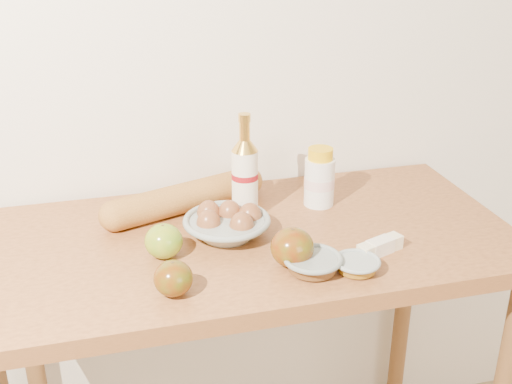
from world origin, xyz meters
TOP-DOWN VIEW (x-y plane):
  - back_wall at (0.00, 1.51)m, footprint 3.50×0.02m
  - table at (0.00, 1.18)m, footprint 1.20×0.60m
  - bourbon_bottle at (0.01, 1.28)m, footprint 0.06×0.06m
  - cream_bottle at (0.20, 1.30)m, footprint 0.09×0.09m
  - egg_bowl at (-0.06, 1.19)m, footprint 0.26×0.26m
  - baguette at (-0.13, 1.34)m, footprint 0.44×0.21m
  - apple_yellowgreen at (-0.21, 1.13)m, footprint 0.09×0.09m
  - apple_redgreen_front at (-0.21, 0.98)m, footprint 0.08×0.08m
  - apple_redgreen_right at (0.05, 1.03)m, footprint 0.10×0.10m
  - sugar_bowl at (0.08, 0.99)m, footprint 0.16×0.16m
  - syrup_bowl at (0.17, 0.97)m, footprint 0.10×0.10m
  - butter_stick at (0.24, 1.03)m, footprint 0.12×0.07m

SIDE VIEW (x-z plane):
  - table at x=0.00m, z-range 0.33..1.23m
  - syrup_bowl at x=0.17m, z-range 0.90..0.93m
  - butter_stick at x=0.24m, z-range 0.90..0.93m
  - sugar_bowl at x=0.08m, z-range 0.90..0.94m
  - egg_bowl at x=-0.06m, z-range 0.89..0.96m
  - apple_redgreen_front at x=-0.21m, z-range 0.90..0.97m
  - baguette at x=-0.13m, z-range 0.90..0.97m
  - apple_yellowgreen at x=-0.21m, z-range 0.90..0.98m
  - apple_redgreen_right at x=0.05m, z-range 0.90..0.98m
  - cream_bottle at x=0.20m, z-range 0.89..1.04m
  - bourbon_bottle at x=0.01m, z-range 0.88..1.13m
  - back_wall at x=0.00m, z-range 0.00..2.60m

